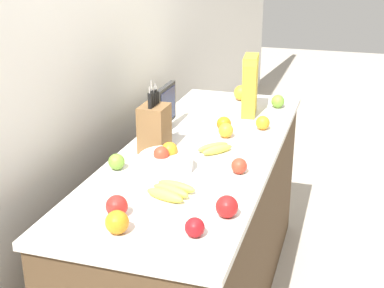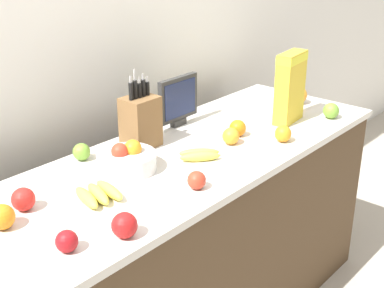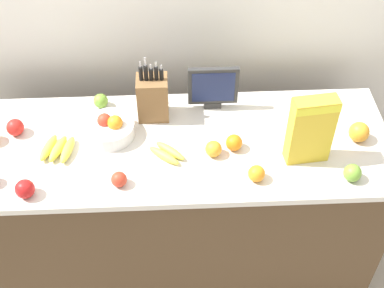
% 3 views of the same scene
% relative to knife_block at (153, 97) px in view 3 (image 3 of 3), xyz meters
% --- Properties ---
extents(ground_plane, '(14.00, 14.00, 0.00)m').
position_rel_knife_block_xyz_m(ground_plane, '(0.09, -0.19, -0.97)').
color(ground_plane, '#B2A899').
extents(counter, '(1.90, 0.67, 0.86)m').
position_rel_knife_block_xyz_m(counter, '(0.09, -0.19, -0.54)').
color(counter, '#4C3823').
rests_on(counter, ground_plane).
extents(knife_block, '(0.14, 0.11, 0.32)m').
position_rel_knife_block_xyz_m(knife_block, '(0.00, 0.00, 0.00)').
color(knife_block, brown).
rests_on(knife_block, counter).
extents(small_monitor, '(0.23, 0.03, 0.22)m').
position_rel_knife_block_xyz_m(small_monitor, '(0.27, 0.04, 0.01)').
color(small_monitor, '#2D2D2D').
rests_on(small_monitor, counter).
extents(cereal_box, '(0.19, 0.09, 0.32)m').
position_rel_knife_block_xyz_m(cereal_box, '(0.64, -0.30, 0.07)').
color(cereal_box, gold).
rests_on(cereal_box, counter).
extents(fruit_bowl, '(0.22, 0.22, 0.11)m').
position_rel_knife_block_xyz_m(fruit_bowl, '(-0.19, -0.12, -0.07)').
color(fruit_bowl, silver).
rests_on(fruit_bowl, counter).
extents(banana_bunch_left, '(0.16, 0.18, 0.04)m').
position_rel_knife_block_xyz_m(banana_bunch_left, '(-0.41, -0.22, -0.09)').
color(banana_bunch_left, yellow).
rests_on(banana_bunch_left, counter).
extents(banana_bunch_right, '(0.17, 0.16, 0.04)m').
position_rel_knife_block_xyz_m(banana_bunch_right, '(0.06, -0.26, -0.09)').
color(banana_bunch_right, yellow).
rests_on(banana_bunch_right, counter).
extents(apple_rear, '(0.06, 0.06, 0.06)m').
position_rel_knife_block_xyz_m(apple_rear, '(-0.14, -0.41, -0.08)').
color(apple_rear, red).
rests_on(apple_rear, counter).
extents(apple_front, '(0.08, 0.08, 0.08)m').
position_rel_knife_block_xyz_m(apple_front, '(-0.60, -0.09, -0.07)').
color(apple_front, red).
rests_on(apple_front, counter).
extents(apple_middle, '(0.08, 0.08, 0.08)m').
position_rel_knife_block_xyz_m(apple_middle, '(-0.50, -0.45, -0.07)').
color(apple_middle, red).
rests_on(apple_middle, counter).
extents(apple_leftmost, '(0.07, 0.07, 0.07)m').
position_rel_knife_block_xyz_m(apple_leftmost, '(-0.24, 0.07, -0.07)').
color(apple_leftmost, '#6B9E33').
rests_on(apple_leftmost, counter).
extents(apple_by_knife_block, '(0.07, 0.07, 0.07)m').
position_rel_knife_block_xyz_m(apple_by_knife_block, '(0.80, -0.42, -0.07)').
color(apple_by_knife_block, '#6B9E33').
rests_on(apple_by_knife_block, counter).
extents(orange_back_center, '(0.07, 0.07, 0.07)m').
position_rel_knife_block_xyz_m(orange_back_center, '(0.34, -0.23, -0.07)').
color(orange_back_center, orange).
rests_on(orange_back_center, counter).
extents(orange_front_right, '(0.07, 0.07, 0.07)m').
position_rel_knife_block_xyz_m(orange_front_right, '(0.42, -0.41, -0.07)').
color(orange_front_right, orange).
rests_on(orange_front_right, counter).
extents(orange_front_left, '(0.09, 0.09, 0.09)m').
position_rel_knife_block_xyz_m(orange_front_left, '(0.89, -0.20, -0.06)').
color(orange_front_left, orange).
rests_on(orange_front_left, counter).
extents(orange_mid_right, '(0.07, 0.07, 0.07)m').
position_rel_knife_block_xyz_m(orange_mid_right, '(0.25, -0.26, -0.07)').
color(orange_mid_right, orange).
rests_on(orange_mid_right, counter).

